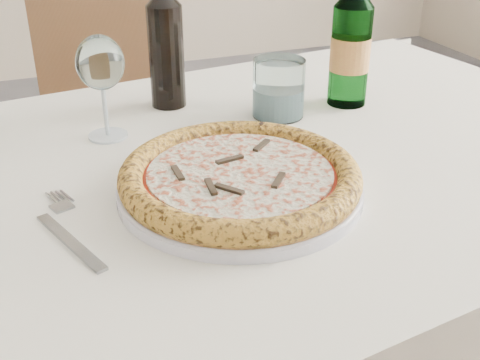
{
  "coord_description": "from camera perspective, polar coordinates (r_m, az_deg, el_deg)",
  "views": [
    {
      "loc": [
        -0.36,
        -0.71,
        1.14
      ],
      "look_at": [
        -0.11,
        -0.06,
        0.78
      ],
      "focal_mm": 45.0,
      "sensor_mm": 36.0,
      "label": 1
    }
  ],
  "objects": [
    {
      "name": "dining_table",
      "position": [
        0.92,
        -2.24,
        -3.43
      ],
      "size": [
        1.5,
        1.01,
        0.76
      ],
      "color": "brown",
      "rests_on": "floor"
    },
    {
      "name": "chair_far",
      "position": [
        1.68,
        -11.91,
        5.95
      ],
      "size": [
        0.43,
        0.43,
        0.93
      ],
      "color": "brown",
      "rests_on": "floor"
    },
    {
      "name": "plate",
      "position": [
        0.79,
        0.0,
        -0.72
      ],
      "size": [
        0.32,
        0.32,
        0.02
      ],
      "color": "white",
      "rests_on": "dining_table"
    },
    {
      "name": "beer_bottle",
      "position": [
        1.09,
        10.46,
        12.53
      ],
      "size": [
        0.07,
        0.07,
        0.27
      ],
      "color": "#367D41",
      "rests_on": "dining_table"
    },
    {
      "name": "wine_bottle",
      "position": [
        1.07,
        -7.04,
        12.5
      ],
      "size": [
        0.06,
        0.06,
        0.25
      ],
      "color": "black",
      "rests_on": "dining_table"
    },
    {
      "name": "wine_glass",
      "position": [
        0.94,
        -13.11,
        10.52
      ],
      "size": [
        0.07,
        0.07,
        0.16
      ],
      "color": "silver",
      "rests_on": "dining_table"
    },
    {
      "name": "fork",
      "position": [
        0.74,
        -16.04,
        -4.6
      ],
      "size": [
        0.06,
        0.21,
        0.0
      ],
      "color": "gray",
      "rests_on": "dining_table"
    },
    {
      "name": "tumbler",
      "position": [
        1.03,
        3.67,
        8.32
      ],
      "size": [
        0.09,
        0.09,
        0.1
      ],
      "color": "silver",
      "rests_on": "dining_table"
    },
    {
      "name": "pizza",
      "position": [
        0.78,
        -0.0,
        0.41
      ],
      "size": [
        0.32,
        0.32,
        0.03
      ],
      "color": "tan",
      "rests_on": "plate"
    }
  ]
}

